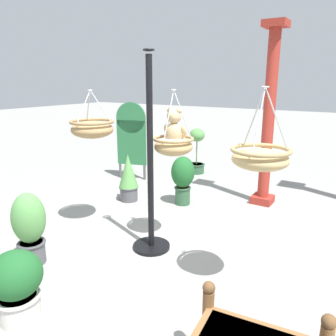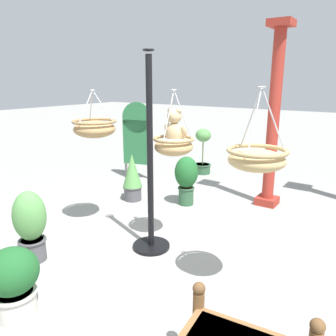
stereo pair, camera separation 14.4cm
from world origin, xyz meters
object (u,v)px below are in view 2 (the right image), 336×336
at_px(hanging_basket_with_teddy, 174,145).
at_px(hanging_basket_left_high, 95,128).
at_px(potted_plant_flowering_red, 186,177).
at_px(display_pole_central, 151,194).
at_px(teddy_bear, 175,129).
at_px(potted_plant_trailing_ivy, 30,224).
at_px(potted_plant_tall_leafy, 203,152).
at_px(potted_plant_bushy_green, 132,177).
at_px(greenhouse_pillar_left, 273,121).
at_px(display_sign_board, 137,134).
at_px(potted_plant_conical_shrub, 13,280).
at_px(hanging_basket_right_low, 257,158).

xyz_separation_m(hanging_basket_with_teddy, hanging_basket_left_high, (-1.10, -0.17, 0.13)).
bearing_deg(hanging_basket_left_high, potted_plant_flowering_red, 68.83).
bearing_deg(hanging_basket_with_teddy, display_pole_central, -120.96).
bearing_deg(teddy_bear, potted_plant_trailing_ivy, -130.32).
distance_m(potted_plant_tall_leafy, potted_plant_bushy_green, 2.12).
height_order(greenhouse_pillar_left, potted_plant_tall_leafy, greenhouse_pillar_left).
bearing_deg(hanging_basket_with_teddy, display_sign_board, 138.37).
height_order(potted_plant_conical_shrub, display_sign_board, display_sign_board).
bearing_deg(hanging_basket_with_teddy, potted_plant_bushy_green, 148.01).
bearing_deg(potted_plant_bushy_green, hanging_basket_with_teddy, -31.99).
xyz_separation_m(potted_plant_conical_shrub, display_sign_board, (-1.77, 3.75, 0.58)).
bearing_deg(display_sign_board, hanging_basket_with_teddy, -41.63).
height_order(display_pole_central, hanging_basket_right_low, display_pole_central).
relative_size(hanging_basket_right_low, potted_plant_conical_shrub, 1.12).
distance_m(hanging_basket_left_high, potted_plant_bushy_green, 1.45).
bearing_deg(potted_plant_bushy_green, display_pole_central, -41.93).
bearing_deg(display_pole_central, potted_plant_bushy_green, 138.07).
distance_m(greenhouse_pillar_left, potted_plant_tall_leafy, 2.21).
distance_m(display_pole_central, greenhouse_pillar_left, 2.40).
distance_m(hanging_basket_with_teddy, potted_plant_bushy_green, 1.85).
height_order(greenhouse_pillar_left, potted_plant_flowering_red, greenhouse_pillar_left).
distance_m(hanging_basket_with_teddy, potted_plant_tall_leafy, 3.33).
relative_size(hanging_basket_left_high, potted_plant_bushy_green, 0.76).
height_order(hanging_basket_with_teddy, hanging_basket_left_high, hanging_basket_with_teddy).
xyz_separation_m(hanging_basket_with_teddy, potted_plant_conical_shrub, (-0.38, -1.84, -0.89)).
bearing_deg(greenhouse_pillar_left, display_pole_central, -106.58).
xyz_separation_m(greenhouse_pillar_left, potted_plant_conical_shrub, (-0.88, -3.80, -1.01)).
bearing_deg(teddy_bear, greenhouse_pillar_left, 75.31).
relative_size(hanging_basket_right_low, display_sign_board, 0.45).
bearing_deg(greenhouse_pillar_left, potted_plant_conical_shrub, -103.11).
relative_size(greenhouse_pillar_left, potted_plant_flowering_red, 3.52).
distance_m(teddy_bear, hanging_basket_left_high, 1.12).
bearing_deg(potted_plant_trailing_ivy, greenhouse_pillar_left, 63.85).
bearing_deg(potted_plant_trailing_ivy, hanging_basket_with_teddy, 49.18).
height_order(potted_plant_flowering_red, display_sign_board, display_sign_board).
bearing_deg(display_sign_board, hanging_basket_right_low, -35.81).
height_order(potted_plant_flowering_red, potted_plant_bushy_green, potted_plant_flowering_red).
xyz_separation_m(potted_plant_trailing_ivy, display_sign_board, (-1.10, 3.13, 0.48)).
bearing_deg(hanging_basket_right_low, potted_plant_bushy_green, 152.20).
distance_m(potted_plant_tall_leafy, display_sign_board, 1.47).
bearing_deg(potted_plant_tall_leafy, potted_plant_bushy_green, -94.20).
distance_m(potted_plant_bushy_green, potted_plant_conical_shrub, 2.90).
bearing_deg(hanging_basket_left_high, potted_plant_conical_shrub, -66.42).
bearing_deg(hanging_basket_with_teddy, potted_plant_tall_leafy, 112.71).
bearing_deg(teddy_bear, display_pole_central, -118.92).
height_order(hanging_basket_with_teddy, hanging_basket_right_low, hanging_basket_right_low).
bearing_deg(display_pole_central, potted_plant_tall_leafy, 108.77).
relative_size(potted_plant_trailing_ivy, display_sign_board, 0.52).
height_order(hanging_basket_right_low, potted_plant_conical_shrub, hanging_basket_right_low).
xyz_separation_m(hanging_basket_right_low, greenhouse_pillar_left, (-0.64, 2.43, 0.03)).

